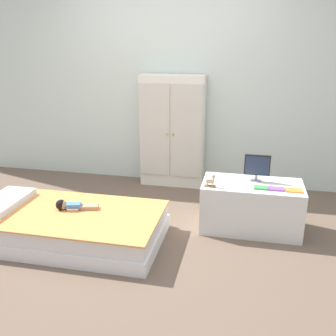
% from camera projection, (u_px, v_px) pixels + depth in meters
% --- Properties ---
extents(ground_plane, '(10.00, 10.00, 0.02)m').
position_uv_depth(ground_plane, '(138.00, 237.00, 3.60)').
color(ground_plane, brown).
extents(back_wall, '(6.40, 0.05, 2.70)m').
position_uv_depth(back_wall, '(171.00, 76.00, 4.61)').
color(back_wall, silver).
rests_on(back_wall, ground_plane).
extents(bed, '(1.73, 0.91, 0.28)m').
position_uv_depth(bed, '(69.00, 226.00, 3.49)').
color(bed, white).
rests_on(bed, ground_plane).
extents(pillow, '(0.32, 0.65, 0.06)m').
position_uv_depth(pillow, '(3.00, 202.00, 3.57)').
color(pillow, silver).
rests_on(pillow, bed).
extents(doll, '(0.39, 0.17, 0.10)m').
position_uv_depth(doll, '(69.00, 206.00, 3.49)').
color(doll, '#4C84C6').
rests_on(doll, bed).
extents(wardrobe, '(0.79, 0.27, 1.39)m').
position_uv_depth(wardrobe, '(172.00, 132.00, 4.66)').
color(wardrobe, white).
rests_on(wardrobe, ground_plane).
extents(tv_stand, '(0.95, 0.49, 0.48)m').
position_uv_depth(tv_stand, '(251.00, 206.00, 3.66)').
color(tv_stand, silver).
rests_on(tv_stand, ground_plane).
extents(tv_monitor, '(0.24, 0.10, 0.26)m').
position_uv_depth(tv_monitor, '(257.00, 166.00, 3.61)').
color(tv_monitor, '#99999E').
rests_on(tv_monitor, tv_stand).
extents(rocking_horse_toy, '(0.11, 0.04, 0.13)m').
position_uv_depth(rocking_horse_toy, '(211.00, 181.00, 3.49)').
color(rocking_horse_toy, '#8E6642').
rests_on(rocking_horse_toy, tv_stand).
extents(book_green, '(0.13, 0.09, 0.02)m').
position_uv_depth(book_green, '(261.00, 188.00, 3.46)').
color(book_green, '#429E51').
rests_on(book_green, tv_stand).
extents(book_purple, '(0.14, 0.09, 0.01)m').
position_uv_depth(book_purple, '(276.00, 189.00, 3.44)').
color(book_purple, '#8E51B2').
rests_on(book_purple, tv_stand).
extents(book_orange, '(0.15, 0.10, 0.01)m').
position_uv_depth(book_orange, '(294.00, 190.00, 3.41)').
color(book_orange, orange).
rests_on(book_orange, tv_stand).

